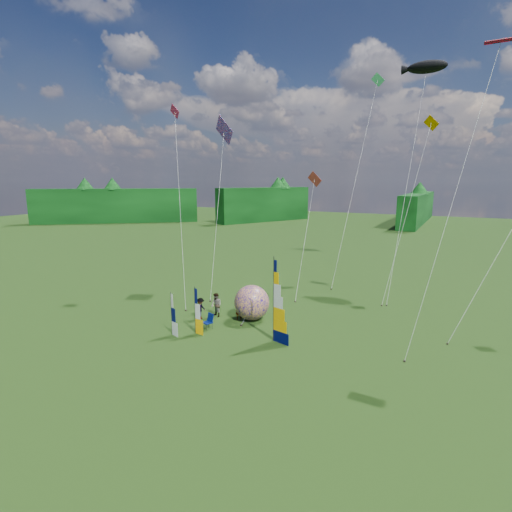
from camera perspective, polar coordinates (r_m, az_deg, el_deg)
The scene contains 19 objects.
ground at distance 24.32m, azimuth -2.42°, elevation -14.66°, with size 220.00×220.00×0.00m, color #2D4B18.
treeline_ring at distance 22.88m, azimuth -2.50°, elevation -5.58°, with size 210.00×210.00×8.00m, color #125F19, non-canonical shape.
feather_banner_main at distance 26.05m, azimuth 2.52°, elevation -6.44°, with size 1.47×0.10×5.47m, color #020742, non-canonical shape.
side_banner_left at distance 27.93m, azimuth -8.70°, elevation -7.76°, with size 0.91×0.10×3.24m, color #FFB101, non-canonical shape.
side_banner_far at distance 28.02m, azimuth -11.99°, elevation -8.15°, with size 0.88×0.10×2.93m, color white, non-canonical shape.
bol_inflatable at distance 30.36m, azimuth -0.61°, elevation -6.67°, with size 2.67×2.67×2.67m, color #0F006E.
spectator_a at distance 30.47m, azimuth -2.43°, elevation -7.77°, with size 0.55×0.36×1.50m, color #66594C.
spectator_b at distance 31.24m, azimuth -5.70°, elevation -6.98°, with size 0.91×0.45×1.87m, color #66594C.
spectator_c at distance 30.91m, azimuth -7.94°, elevation -7.44°, with size 1.07×0.40×1.66m, color #66594C.
spectator_d at distance 31.42m, azimuth -0.44°, elevation -7.15°, with size 0.89×0.37×1.53m, color #66594C.
camp_chair at distance 28.92m, azimuth -6.96°, elevation -9.28°, with size 0.64×0.64×1.12m, color #021048, non-canonical shape.
kite_whale at distance 39.94m, azimuth 21.04°, elevation 11.86°, with size 4.24×15.51×23.35m, color black, non-canonical shape.
kite_rainbow_delta at distance 37.43m, azimuth -5.53°, elevation 8.33°, with size 7.66×11.93×17.73m, color red, non-canonical shape.
kite_parafoil at distance 26.09m, azimuth 26.47°, elevation 8.88°, with size 6.83×9.10×20.16m, color #A1000F, non-canonical shape.
small_kite_red at distance 37.09m, azimuth 7.11°, elevation 3.71°, with size 3.54×9.30×11.85m, color red, non-canonical shape.
small_kite_orange at distance 37.69m, azimuth 20.89°, elevation 6.98°, with size 4.49×10.20×16.80m, color orange, non-canonical shape.
small_kite_yellow at distance 30.89m, azimuth 31.16°, elevation 0.72°, with size 6.87×8.73×11.76m, color yellow, non-canonical shape.
small_kite_pink at distance 35.70m, azimuth -10.86°, elevation 8.24°, with size 7.88×8.70×17.94m, color #CB2151, non-canonical shape.
small_kite_green at distance 43.30m, azimuth 14.14°, elevation 11.57°, with size 3.49×13.56×22.53m, color #3AB261, non-canonical shape.
Camera 1 is at (11.16, -18.91, 10.45)m, focal length 28.00 mm.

